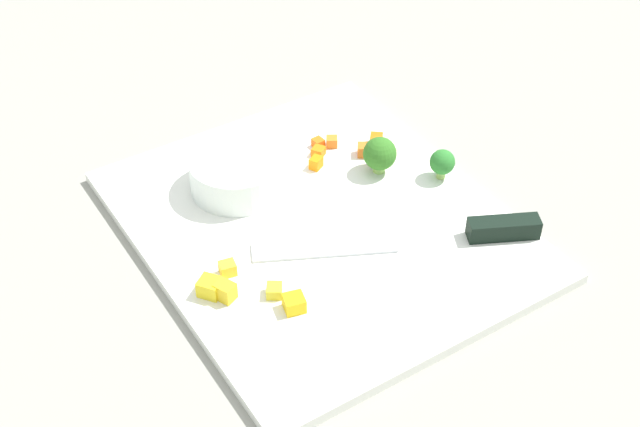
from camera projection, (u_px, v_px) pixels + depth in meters
name	position (u px, v px, depth m)	size (l,w,h in m)	color
ground_plane	(320.00, 229.00, 0.94)	(4.00, 4.00, 0.00)	gray
cutting_board	(320.00, 225.00, 0.94)	(0.43, 0.36, 0.01)	white
prep_bowl	(237.00, 173.00, 0.96)	(0.10, 0.10, 0.04)	white
chef_knife	(455.00, 233.00, 0.91)	(0.15, 0.28, 0.02)	silver
carrot_dice_0	(376.00, 140.00, 1.04)	(0.02, 0.01, 0.01)	orange
carrot_dice_1	(364.00, 150.00, 1.02)	(0.01, 0.02, 0.01)	orange
carrot_dice_2	(318.00, 151.00, 1.02)	(0.01, 0.01, 0.01)	orange
carrot_dice_3	(389.00, 153.00, 1.02)	(0.01, 0.01, 0.01)	orange
carrot_dice_4	(318.00, 143.00, 1.03)	(0.01, 0.01, 0.01)	orange
carrot_dice_5	(332.00, 142.00, 1.03)	(0.01, 0.01, 0.01)	orange
carrot_dice_6	(316.00, 163.00, 1.00)	(0.01, 0.01, 0.01)	orange
pepper_dice_0	(294.00, 303.00, 0.83)	(0.02, 0.02, 0.02)	yellow
pepper_dice_1	(228.00, 268.00, 0.87)	(0.01, 0.02, 0.01)	yellow
pepper_dice_2	(274.00, 291.00, 0.85)	(0.01, 0.02, 0.01)	yellow
pepper_dice_3	(225.00, 291.00, 0.84)	(0.02, 0.02, 0.02)	yellow
pepper_dice_4	(210.00, 287.00, 0.85)	(0.02, 0.02, 0.02)	yellow
broccoli_floret_0	(380.00, 154.00, 0.98)	(0.04, 0.04, 0.04)	#91C25B
broccoli_floret_1	(442.00, 163.00, 0.98)	(0.03, 0.03, 0.04)	#96BF5C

